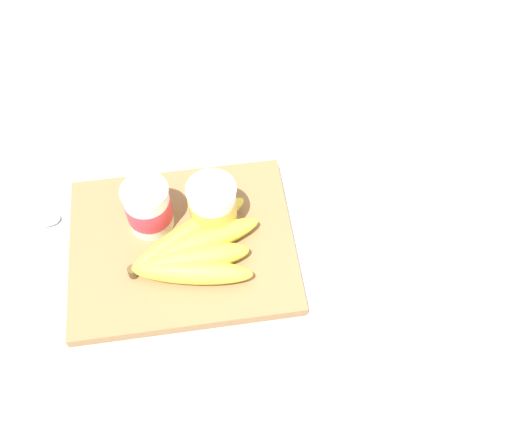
# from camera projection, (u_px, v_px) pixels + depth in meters

# --- Properties ---
(ground_plane) EXTENTS (2.40, 2.40, 0.00)m
(ground_plane) POSITION_uv_depth(u_px,v_px,m) (183.00, 248.00, 0.85)
(ground_plane) COLOR silver
(cutting_board) EXTENTS (0.32, 0.26, 0.02)m
(cutting_board) POSITION_uv_depth(u_px,v_px,m) (182.00, 245.00, 0.84)
(cutting_board) COLOR olive
(cutting_board) RESTS_ON ground_plane
(cereal_box) EXTENTS (0.20, 0.11, 0.27)m
(cereal_box) POSITION_uv_depth(u_px,v_px,m) (401.00, 151.00, 0.78)
(cereal_box) COLOR white
(cereal_box) RESTS_ON ground_plane
(yogurt_cup_front) EXTENTS (0.07, 0.07, 0.08)m
(yogurt_cup_front) POSITION_uv_depth(u_px,v_px,m) (148.00, 207.00, 0.82)
(yogurt_cup_front) COLOR white
(yogurt_cup_front) RESTS_ON cutting_board
(yogurt_cup_back) EXTENTS (0.07, 0.07, 0.08)m
(yogurt_cup_back) POSITION_uv_depth(u_px,v_px,m) (213.00, 206.00, 0.82)
(yogurt_cup_back) COLOR white
(yogurt_cup_back) RESTS_ON cutting_board
(banana_bunch) EXTENTS (0.19, 0.16, 0.04)m
(banana_bunch) POSITION_uv_depth(u_px,v_px,m) (192.00, 250.00, 0.80)
(banana_bunch) COLOR yellow
(banana_bunch) RESTS_ON cutting_board
(spoon) EXTENTS (0.13, 0.03, 0.01)m
(spoon) POSITION_uv_depth(u_px,v_px,m) (30.00, 224.00, 0.87)
(spoon) COLOR silver
(spoon) RESTS_ON ground_plane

